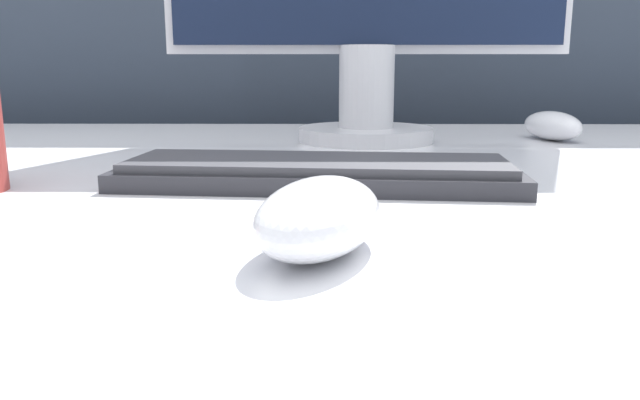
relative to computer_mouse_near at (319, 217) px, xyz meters
The scene contains 4 objects.
partition_panel 0.95m from the computer_mouse_near, 88.50° to the left, with size 5.00×0.03×1.35m.
computer_mouse_near is the anchor object (origin of this frame).
keyboard 0.21m from the computer_mouse_near, 91.01° to the left, with size 0.37×0.15×0.02m.
computer_mouse_far 0.65m from the computer_mouse_near, 59.38° to the left, with size 0.08×0.13×0.04m.
Camera 1 is at (-0.02, -0.62, 0.84)m, focal length 35.00 mm.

